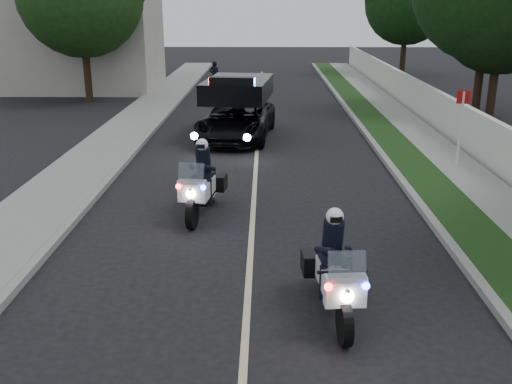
% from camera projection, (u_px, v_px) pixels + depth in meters
% --- Properties ---
extents(ground, '(120.00, 120.00, 0.00)m').
position_uv_depth(ground, '(246.00, 325.00, 9.19)').
color(ground, black).
rests_on(ground, ground).
extents(curb_right, '(0.20, 60.00, 0.15)m').
position_uv_depth(curb_right, '(385.00, 159.00, 18.61)').
color(curb_right, gray).
rests_on(curb_right, ground).
extents(grass_verge, '(1.20, 60.00, 0.16)m').
position_uv_depth(grass_verge, '(407.00, 159.00, 18.60)').
color(grass_verge, '#193814').
rests_on(grass_verge, ground).
extents(sidewalk_right, '(1.40, 60.00, 0.16)m').
position_uv_depth(sidewalk_right, '(448.00, 159.00, 18.58)').
color(sidewalk_right, gray).
rests_on(sidewalk_right, ground).
extents(property_wall, '(0.22, 60.00, 1.50)m').
position_uv_depth(property_wall, '(482.00, 139.00, 18.36)').
color(property_wall, beige).
rests_on(property_wall, ground).
extents(curb_left, '(0.20, 60.00, 0.15)m').
position_uv_depth(curb_left, '(128.00, 158.00, 18.74)').
color(curb_left, gray).
rests_on(curb_left, ground).
extents(sidewalk_left, '(2.00, 60.00, 0.16)m').
position_uv_depth(sidewalk_left, '(94.00, 158.00, 18.76)').
color(sidewalk_left, gray).
rests_on(sidewalk_left, ground).
extents(building_far, '(8.00, 6.00, 7.00)m').
position_uv_depth(building_far, '(84.00, 27.00, 32.99)').
color(building_far, '#A8A396').
rests_on(building_far, ground).
extents(lane_marking, '(0.12, 50.00, 0.01)m').
position_uv_depth(lane_marking, '(256.00, 161.00, 18.70)').
color(lane_marking, '#BFB78C').
rests_on(lane_marking, ground).
extents(police_moto_left, '(1.04, 2.23, 1.83)m').
position_uv_depth(police_moto_left, '(202.00, 215.00, 13.95)').
color(police_moto_left, silver).
rests_on(police_moto_left, ground).
extents(police_moto_right, '(0.90, 2.14, 1.78)m').
position_uv_depth(police_moto_right, '(332.00, 313.00, 9.52)').
color(police_moto_right, silver).
rests_on(police_moto_right, ground).
extents(police_suv, '(2.98, 5.45, 2.54)m').
position_uv_depth(police_suv, '(237.00, 138.00, 21.76)').
color(police_suv, black).
rests_on(police_suv, ground).
extents(bicycle, '(0.77, 1.85, 0.95)m').
position_uv_depth(bicycle, '(215.00, 93.00, 32.64)').
color(bicycle, black).
rests_on(bicycle, ground).
extents(cyclist, '(0.57, 0.39, 1.55)m').
position_uv_depth(cyclist, '(215.00, 93.00, 32.64)').
color(cyclist, black).
rests_on(cyclist, ground).
extents(sign_post, '(0.43, 0.43, 2.49)m').
position_uv_depth(sign_post, '(455.00, 171.00, 17.55)').
color(sign_post, red).
rests_on(sign_post, ground).
extents(tree_right_c, '(6.10, 6.10, 8.64)m').
position_uv_depth(tree_right_c, '(489.00, 117.00, 25.70)').
color(tree_right_c, black).
rests_on(tree_right_c, ground).
extents(tree_right_d, '(7.75, 7.75, 10.67)m').
position_uv_depth(tree_right_d, '(475.00, 115.00, 26.20)').
color(tree_right_d, '#163612').
rests_on(tree_right_d, ground).
extents(tree_right_e, '(6.90, 6.90, 9.39)m').
position_uv_depth(tree_right_e, '(401.00, 76.00, 40.34)').
color(tree_right_e, '#143511').
rests_on(tree_right_e, ground).
extents(tree_left_near, '(7.56, 7.56, 10.15)m').
position_uv_depth(tree_left_near, '(90.00, 102.00, 29.70)').
color(tree_left_near, '#1D4316').
rests_on(tree_left_near, ground).
extents(tree_left_far, '(6.08, 6.08, 9.72)m').
position_uv_depth(tree_left_far, '(113.00, 82.00, 37.03)').
color(tree_left_far, black).
rests_on(tree_left_far, ground).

